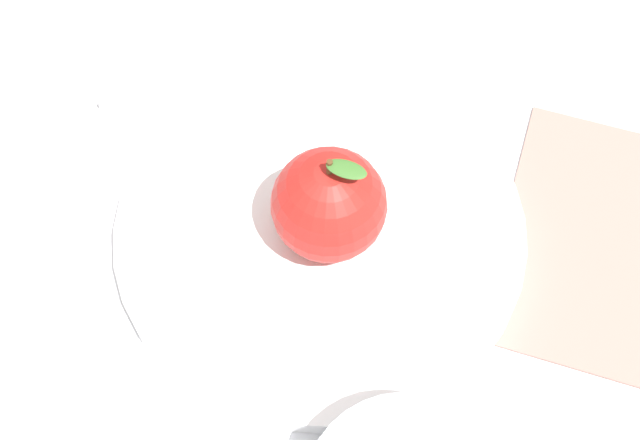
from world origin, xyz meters
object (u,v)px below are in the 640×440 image
(apple, at_px, (329,205))
(knife, at_px, (103,118))
(linen_napkin, at_px, (598,238))
(dinner_plate, at_px, (320,229))

(apple, height_order, knife, apple)
(linen_napkin, bearing_deg, apple, -158.15)
(knife, bearing_deg, apple, -11.58)
(linen_napkin, bearing_deg, knife, -175.41)
(dinner_plate, distance_m, knife, 0.18)
(dinner_plate, height_order, apple, apple)
(apple, bearing_deg, linen_napkin, 21.85)
(dinner_plate, xyz_separation_m, linen_napkin, (0.17, 0.06, -0.01))
(knife, bearing_deg, dinner_plate, -10.64)
(apple, relative_size, knife, 0.35)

